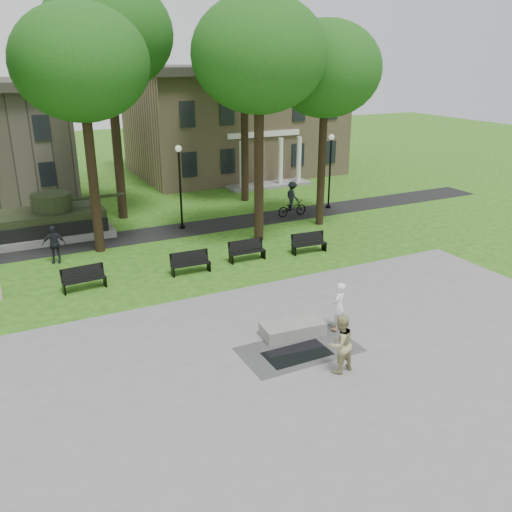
% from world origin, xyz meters
% --- Properties ---
extents(ground, '(120.00, 120.00, 0.00)m').
position_xyz_m(ground, '(0.00, 0.00, 0.00)').
color(ground, '#235012').
rests_on(ground, ground).
extents(plaza, '(22.00, 16.00, 0.02)m').
position_xyz_m(plaza, '(0.00, -5.00, 0.01)').
color(plaza, gray).
rests_on(plaza, ground).
extents(footpath, '(44.00, 2.60, 0.01)m').
position_xyz_m(footpath, '(0.00, 12.00, 0.01)').
color(footpath, black).
rests_on(footpath, ground).
extents(building_right, '(17.00, 12.00, 8.60)m').
position_xyz_m(building_right, '(10.00, 26.00, 4.34)').
color(building_right, '#9E8460').
rests_on(building_right, ground).
extents(tree_1, '(6.20, 6.20, 11.63)m').
position_xyz_m(tree_1, '(-4.50, 10.50, 8.95)').
color(tree_1, black).
rests_on(tree_1, ground).
extents(tree_2, '(6.60, 6.60, 12.16)m').
position_xyz_m(tree_2, '(3.50, 8.50, 9.32)').
color(tree_2, black).
rests_on(tree_2, ground).
extents(tree_3, '(6.00, 6.00, 11.19)m').
position_xyz_m(tree_3, '(8.00, 9.50, 8.60)').
color(tree_3, black).
rests_on(tree_3, ground).
extents(tree_4, '(7.20, 7.20, 13.50)m').
position_xyz_m(tree_4, '(-2.00, 16.00, 10.39)').
color(tree_4, black).
rests_on(tree_4, ground).
extents(tree_5, '(6.40, 6.40, 12.44)m').
position_xyz_m(tree_5, '(6.50, 16.50, 9.67)').
color(tree_5, black).
rests_on(tree_5, ground).
extents(lamp_mid, '(0.36, 0.36, 4.73)m').
position_xyz_m(lamp_mid, '(0.50, 12.30, 2.79)').
color(lamp_mid, black).
rests_on(lamp_mid, ground).
extents(lamp_right, '(0.36, 0.36, 4.73)m').
position_xyz_m(lamp_right, '(10.50, 12.30, 2.79)').
color(lamp_right, black).
rests_on(lamp_right, ground).
extents(tank_monument, '(7.45, 3.40, 2.40)m').
position_xyz_m(tank_monument, '(-6.46, 14.00, 0.86)').
color(tank_monument, gray).
rests_on(tank_monument, ground).
extents(puddle, '(2.20, 1.20, 0.00)m').
position_xyz_m(puddle, '(-0.77, -2.74, 0.02)').
color(puddle, black).
rests_on(puddle, plaza).
extents(concrete_block, '(2.28, 1.18, 0.45)m').
position_xyz_m(concrete_block, '(-0.24, -1.52, 0.24)').
color(concrete_block, gray).
rests_on(concrete_block, plaza).
extents(skateboard, '(0.80, 0.49, 0.07)m').
position_xyz_m(skateboard, '(1.50, -1.84, 0.06)').
color(skateboard, brown).
rests_on(skateboard, plaza).
extents(skateboarder, '(0.77, 0.69, 1.77)m').
position_xyz_m(skateboarder, '(1.45, -1.85, 0.91)').
color(skateboarder, white).
rests_on(skateboarder, plaza).
extents(friend_watching, '(1.04, 0.87, 1.92)m').
position_xyz_m(friend_watching, '(-0.15, -4.21, 0.98)').
color(friend_watching, tan).
rests_on(friend_watching, plaza).
extents(pedestrian_walker, '(1.15, 0.74, 1.83)m').
position_xyz_m(pedestrian_walker, '(-6.72, 9.79, 0.91)').
color(pedestrian_walker, black).
rests_on(pedestrian_walker, ground).
extents(cyclist, '(1.97, 1.12, 2.16)m').
position_xyz_m(cyclist, '(7.42, 11.71, 0.88)').
color(cyclist, black).
rests_on(cyclist, ground).
extents(park_bench_0, '(1.82, 0.62, 1.00)m').
position_xyz_m(park_bench_0, '(-6.08, 5.92, 0.52)').
color(park_bench_0, black).
rests_on(park_bench_0, ground).
extents(park_bench_1, '(1.82, 0.59, 1.00)m').
position_xyz_m(park_bench_1, '(-1.44, 5.66, 0.52)').
color(park_bench_1, black).
rests_on(park_bench_1, ground).
extents(park_bench_2, '(1.81, 0.55, 1.00)m').
position_xyz_m(park_bench_2, '(1.56, 5.98, 0.52)').
color(park_bench_2, black).
rests_on(park_bench_2, ground).
extents(park_bench_3, '(1.83, 0.66, 1.00)m').
position_xyz_m(park_bench_3, '(4.83, 5.63, 0.52)').
color(park_bench_3, black).
rests_on(park_bench_3, ground).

